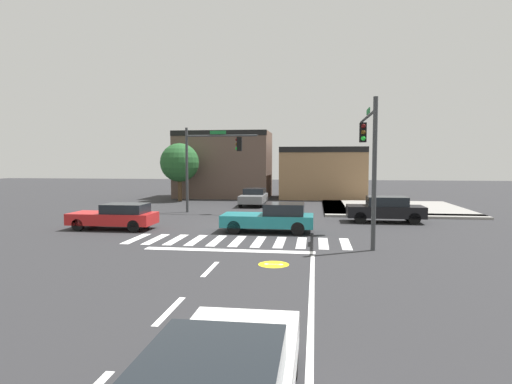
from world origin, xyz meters
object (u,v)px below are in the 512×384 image
at_px(car_red, 116,216).
at_px(car_gray, 254,197).
at_px(traffic_signal_southeast, 369,147).
at_px(traffic_signal_northwest, 210,155).
at_px(roadside_tree, 180,163).
at_px(car_black, 386,209).
at_px(car_teal, 272,218).

distance_m(car_red, car_gray, 13.96).
distance_m(traffic_signal_southeast, car_gray, 16.64).
distance_m(traffic_signal_northwest, roadside_tree, 9.52).
bearing_deg(car_gray, traffic_signal_southeast, 25.82).
xyz_separation_m(traffic_signal_northwest, roadside_tree, (-4.79, 8.20, -0.56)).
bearing_deg(car_red, traffic_signal_southeast, 171.91).
height_order(traffic_signal_southeast, car_black, traffic_signal_southeast).
height_order(traffic_signal_southeast, car_gray, traffic_signal_southeast).
height_order(traffic_signal_southeast, traffic_signal_northwest, traffic_signal_southeast).
relative_size(traffic_signal_northwest, car_red, 1.34).
relative_size(car_teal, car_gray, 1.07).
xyz_separation_m(traffic_signal_southeast, car_red, (-12.46, 1.77, -3.43)).
bearing_deg(roadside_tree, car_gray, -24.02).
relative_size(car_black, roadside_tree, 0.85).
xyz_separation_m(traffic_signal_southeast, car_teal, (-4.40, 1.98, -3.40)).
relative_size(car_gray, roadside_tree, 0.83).
height_order(traffic_signal_northwest, car_teal, traffic_signal_northwest).
xyz_separation_m(traffic_signal_southeast, car_gray, (-7.09, 14.66, -3.42)).
bearing_deg(car_red, car_teal, -178.48).
height_order(car_red, car_gray, car_gray).
height_order(car_teal, car_black, car_black).
relative_size(traffic_signal_southeast, car_teal, 1.33).
relative_size(car_black, car_gray, 1.02).
bearing_deg(traffic_signal_northwest, car_red, -111.63).
distance_m(traffic_signal_northwest, car_teal, 9.64).
bearing_deg(car_gray, car_red, -22.60).
distance_m(car_gray, roadside_tree, 8.18).
bearing_deg(car_red, roadside_tree, -83.99).
bearing_deg(car_black, car_teal, -144.66).
xyz_separation_m(traffic_signal_southeast, traffic_signal_northwest, (-9.35, 9.60, -0.18)).
height_order(car_teal, roadside_tree, roadside_tree).
bearing_deg(roadside_tree, car_black, -35.78).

